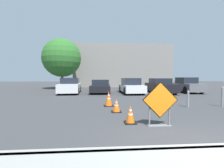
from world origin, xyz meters
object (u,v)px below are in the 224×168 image
traffic_cone_nearest (130,115)px  parked_car_fifth (186,85)px  parked_car_third (131,86)px  parked_car_fourth (160,86)px  bollard_nearest (188,98)px  traffic_cone_second (116,106)px  bollard_second (222,96)px  traffic_cone_third (109,99)px  parked_car_nearest (70,86)px  parked_car_second (101,87)px  road_closed_sign (160,103)px

traffic_cone_nearest → parked_car_fifth: parked_car_fifth is taller
parked_car_third → parked_car_fifth: size_ratio=1.08×
parked_car_fourth → bollard_nearest: parked_car_fourth is taller
traffic_cone_second → bollard_second: 5.87m
traffic_cone_third → traffic_cone_nearest: bearing=-79.5°
traffic_cone_nearest → traffic_cone_third: bearing=100.5°
traffic_cone_second → bollard_second: bollard_second is taller
parked_car_third → parked_car_fifth: bearing=-177.7°
traffic_cone_nearest → parked_car_third: size_ratio=0.13×
parked_car_nearest → parked_car_fourth: (9.06, -0.30, -0.01)m
traffic_cone_nearest → parked_car_fourth: 11.01m
parked_car_nearest → parked_car_fourth: bearing=174.4°
traffic_cone_nearest → parked_car_fifth: size_ratio=0.14×
parked_car_second → bollard_second: (6.52, -7.81, -0.06)m
parked_car_third → parked_car_fourth: (3.02, -0.01, 0.01)m
road_closed_sign → parked_car_second: size_ratio=0.34×
traffic_cone_nearest → traffic_cone_third: (-0.58, 3.13, 0.10)m
bollard_second → parked_car_nearest: bearing=141.5°
parked_car_second → parked_car_fifth: parked_car_fifth is taller
road_closed_sign → parked_car_fifth: parked_car_fifth is taller
road_closed_sign → parked_car_second: (-1.90, 10.74, -0.11)m
road_closed_sign → parked_car_fifth: bearing=56.0°
parked_car_nearest → bollard_nearest: 10.76m
traffic_cone_second → road_closed_sign: bearing=-60.6°
parked_car_nearest → traffic_cone_third: bearing=112.8°
parked_car_fifth → bollard_second: bearing=74.0°
parked_car_third → traffic_cone_second: bearing=73.0°
traffic_cone_second → parked_car_nearest: (-3.74, 8.41, 0.42)m
parked_car_second → parked_car_fifth: 9.06m
traffic_cone_third → bollard_second: bearing=-5.8°
traffic_cone_third → parked_car_fifth: (8.61, 7.05, 0.33)m
parked_car_second → bollard_second: bearing=132.3°
parked_car_second → parked_car_third: (3.02, -0.52, 0.06)m
road_closed_sign → traffic_cone_second: bearing=119.4°
traffic_cone_third → parked_car_fourth: bearing=50.0°
bollard_nearest → traffic_cone_nearest: bearing=-144.9°
parked_car_nearest → bollard_second: bearing=137.9°
parked_car_second → parked_car_fifth: bearing=-178.5°
parked_car_third → bollard_second: 8.09m
traffic_cone_third → bollard_nearest: bollard_nearest is taller
traffic_cone_nearest → traffic_cone_second: 1.71m
bollard_second → bollard_nearest: bearing=180.0°
parked_car_nearest → parked_car_third: parked_car_nearest is taller
parked_car_second → parked_car_fourth: (6.04, -0.53, 0.07)m
traffic_cone_second → parked_car_nearest: size_ratio=0.14×
parked_car_third → parked_car_second: bearing=-11.0°
parked_car_fifth → bollard_second: size_ratio=4.00×
traffic_cone_second → bollard_second: size_ratio=0.56×
parked_car_nearest → bollard_second: (9.54, -7.58, -0.14)m
traffic_cone_second → parked_car_fourth: bearing=56.8°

